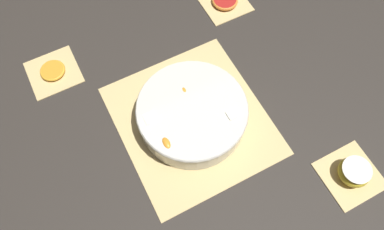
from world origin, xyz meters
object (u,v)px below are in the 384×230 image
at_px(fruit_salad_bowl, 192,113).
at_px(apple_half, 354,172).
at_px(orange_slice_whole, 53,71).
at_px(grapefruit_slice, 225,0).

xyz_separation_m(fruit_salad_bowl, apple_half, (0.31, 0.28, -0.02)).
bearing_deg(orange_slice_whole, fruit_salad_bowl, 41.50).
relative_size(fruit_salad_bowl, grapefruit_slice, 3.50).
xyz_separation_m(apple_half, orange_slice_whole, (-0.62, -0.55, -0.02)).
bearing_deg(orange_slice_whole, grapefruit_slice, 90.00).
relative_size(apple_half, orange_slice_whole, 1.10).
height_order(fruit_salad_bowl, apple_half, fruit_salad_bowl).
bearing_deg(fruit_salad_bowl, grapefruit_slice, 138.42).
bearing_deg(fruit_salad_bowl, orange_slice_whole, -138.50).
distance_m(fruit_salad_bowl, orange_slice_whole, 0.42).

